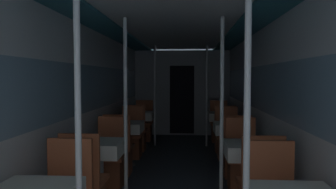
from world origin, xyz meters
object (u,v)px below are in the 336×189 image
Objects in this scene: dining_table_left_1 at (99,152)px; dining_table_left_3 at (140,118)px; support_pole_right_3 at (207,96)px; support_pole_right_1 at (222,112)px; chair_right_far_1 at (242,168)px; chair_left_near_3 at (136,137)px; dining_table_left_2 at (126,130)px; support_pole_left_3 at (155,96)px; chair_left_near_2 at (119,156)px; chair_right_far_2 at (227,143)px; support_pole_left_1 at (126,111)px; chair_right_near_3 at (224,138)px; support_pole_left_0 at (78,137)px; dining_table_right_2 at (231,131)px; dining_table_right_1 at (250,154)px; support_pole_right_0 at (247,139)px; chair_right_far_3 at (219,129)px; chair_left_far_3 at (144,128)px; chair_right_near_2 at (236,158)px; dining_table_right_3 at (222,118)px; chair_left_far_1 at (110,166)px.

dining_table_left_1 is 1.00× the size of dining_table_left_3.
support_pole_right_1 is at bearing -90.00° from support_pole_right_3.
chair_right_far_1 is at bearing -57.23° from dining_table_left_3.
chair_left_near_3 is 0.43× the size of support_pole_right_3.
support_pole_left_3 is (0.33, 1.68, 0.49)m from dining_table_left_2.
chair_right_far_1 is at bearing -31.96° from dining_table_left_2.
chair_right_far_2 is at bearing 31.45° from chair_left_near_2.
support_pole_left_1 is 3.27m from chair_right_near_3.
dining_table_left_3 is 0.34× the size of support_pole_right_1.
support_pole_left_0 is at bearing 69.32° from chair_right_far_2.
dining_table_right_2 is at bearing 90.00° from chair_right_far_2.
dining_table_left_1 is 0.78× the size of chair_left_near_3.
support_pole_left_1 reaches higher than dining_table_left_1.
support_pole_left_3 is 2.98× the size of dining_table_right_1.
chair_right_near_3 is at bearing 42.92° from chair_left_near_2.
dining_table_left_1 is 1.68m from dining_table_left_2.
support_pole_left_0 and support_pole_right_1 have the same top height.
dining_table_right_1 is (1.80, -1.68, 0.00)m from dining_table_left_2.
chair_left_near_3 is at bearing 108.22° from support_pole_right_0.
chair_right_far_3 is at bearing 31.45° from chair_left_near_3.
dining_table_left_2 is 2.29m from support_pole_right_1.
support_pole_right_1 is (1.48, 0.00, 0.49)m from dining_table_left_1.
chair_left_near_2 is 2.80m from support_pole_right_3.
support_pole_right_0 is 2.31× the size of chair_right_far_1.
chair_left_near_3 and chair_right_far_2 have the same top height.
chair_right_far_1 is 1.00× the size of chair_right_far_3.
chair_left_near_3 is at bearing -159.49° from support_pole_right_3.
chair_left_far_3 is 1.00× the size of chair_right_near_2.
dining_table_left_3 is at bearing 90.00° from dining_table_left_1.
support_pole_right_3 is at bearing 48.68° from dining_table_left_2.
support_pole_right_0 is 2.31× the size of chair_right_far_2.
chair_left_near_3 is at bearing 122.77° from dining_table_right_1.
support_pole_left_0 reaches higher than chair_right_near_3.
chair_left_near_3 and chair_right_near_3 have the same top height.
chair_right_near_2 is (0.00, 1.13, -0.33)m from dining_table_right_1.
chair_right_far_1 is at bearing 90.00° from chair_right_far_3.
chair_right_near_2 reaches higher than dining_table_right_3.
support_pole_right_3 reaches higher than chair_right_near_3.
chair_right_far_3 is (1.48, 0.55, -0.82)m from support_pole_left_3.
chair_right_near_3 reaches higher than dining_table_left_3.
chair_right_far_3 reaches higher than dining_table_left_2.
chair_right_near_2 is at bearing 0.00° from chair_left_near_2.
support_pole_left_3 reaches higher than chair_right_far_1.
chair_left_far_3 is 3.81m from chair_right_far_1.
support_pole_left_1 reaches higher than chair_right_far_1.
chair_right_far_1 is (1.80, -0.57, 0.00)m from chair_left_near_2.
dining_table_right_3 is at bearing 17.00° from chair_left_near_3.
dining_table_right_2 is (1.80, 1.13, 0.33)m from chair_left_far_1.
dining_table_right_2 is at bearing 48.68° from support_pole_left_1.
chair_right_near_2 is (1.80, -0.55, -0.33)m from dining_table_left_2.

